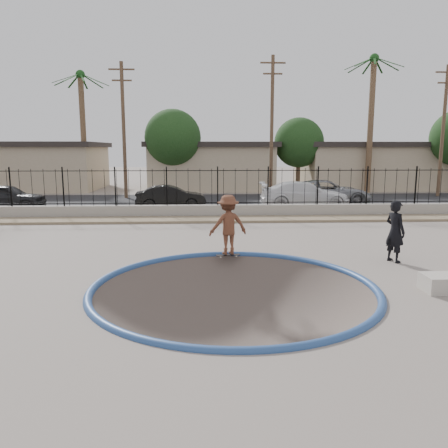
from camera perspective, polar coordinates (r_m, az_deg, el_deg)
name	(u,v)px	position (r m, az deg, el deg)	size (l,w,h in m)	color
ground	(217,232)	(23.63, -0.96, -1.07)	(120.00, 120.00, 2.20)	slate
bowl_pit	(234,288)	(10.75, 1.30, -8.35)	(6.84, 6.84, 1.80)	#453B35
coping_ring	(234,288)	(10.75, 1.30, -8.35)	(7.04, 7.04, 0.20)	navy
rock_strip	(219,219)	(20.67, -0.72, 0.62)	(42.00, 1.60, 0.11)	#988464
retaining_wall	(218,211)	(21.72, -0.83, 1.71)	(42.00, 0.45, 0.60)	gray
fence	(218,187)	(21.58, -0.84, 4.87)	(40.00, 0.04, 1.80)	black
street	(214,201)	(28.40, -1.30, 3.04)	(90.00, 8.00, 0.04)	black
house_west	(33,166)	(40.32, -23.71, 7.01)	(11.60, 8.60, 3.90)	tan
house_center	(211,165)	(37.73, -1.70, 7.69)	(10.60, 8.60, 3.90)	tan
house_east	(371,165)	(40.50, 18.69, 7.32)	(12.60, 8.60, 3.90)	tan
palm_mid	(82,105)	(36.54, -18.07, 14.56)	(2.30, 2.30, 9.30)	brown
palm_right	(372,95)	(35.78, 18.79, 15.66)	(2.30, 2.30, 10.30)	brown
utility_pole_left	(124,128)	(30.68, -12.97, 12.07)	(1.70, 0.24, 9.00)	#473323
utility_pole_mid	(272,125)	(30.61, 6.26, 12.73)	(1.70, 0.24, 9.50)	#473323
utility_pole_right	(443,129)	(34.55, 26.70, 11.01)	(1.70, 0.24, 9.00)	#473323
street_tree_left	(173,138)	(34.28, -6.72, 11.12)	(4.32, 4.32, 6.36)	#473323
street_tree_mid	(299,143)	(36.04, 9.75, 10.42)	(3.96, 3.96, 5.83)	#473323
skater	(228,228)	(13.56, 0.54, -0.50)	(1.20, 0.69, 1.85)	brown
skateboard	(228,255)	(13.74, 0.53, -4.09)	(0.78, 0.31, 0.07)	black
videographer	(395,231)	(13.93, 21.44, -0.90)	(0.68, 0.44, 1.85)	black
car_a	(6,197)	(27.02, -26.58, 3.21)	(1.66, 4.14, 1.41)	black
car_b	(171,197)	(24.80, -6.96, 3.53)	(1.36, 3.90, 1.29)	black
car_c	(305,195)	(25.40, 10.48, 3.80)	(2.07, 5.08, 1.48)	white
car_d	(327,192)	(26.92, 13.25, 4.04)	(2.46, 5.33, 1.48)	gray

